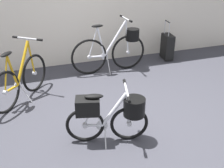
# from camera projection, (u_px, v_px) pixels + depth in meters

# --- Properties ---
(ground_plane) EXTENTS (7.46, 7.46, 0.00)m
(ground_plane) POSITION_uv_depth(u_px,v_px,m) (128.00, 127.00, 3.59)
(ground_plane) COLOR #38383F
(folding_bike_foreground) EXTENTS (0.98, 0.52, 0.72)m
(folding_bike_foreground) POSITION_uv_depth(u_px,v_px,m) (111.00, 113.00, 3.18)
(folding_bike_foreground) COLOR black
(folding_bike_foreground) RESTS_ON ground_plane
(display_bike_left) EXTENTS (0.87, 1.08, 0.94)m
(display_bike_left) POSITION_uv_depth(u_px,v_px,m) (20.00, 80.00, 4.09)
(display_bike_left) COLOR black
(display_bike_left) RESTS_ON ground_plane
(display_bike_right) EXTENTS (1.48, 0.53, 1.03)m
(display_bike_right) POSITION_uv_depth(u_px,v_px,m) (115.00, 48.00, 5.10)
(display_bike_right) COLOR black
(display_bike_right) RESTS_ON ground_plane
(rolling_suitcase) EXTENTS (0.23, 0.38, 0.83)m
(rolling_suitcase) POSITION_uv_depth(u_px,v_px,m) (167.00, 46.00, 5.75)
(rolling_suitcase) COLOR black
(rolling_suitcase) RESTS_ON ground_plane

